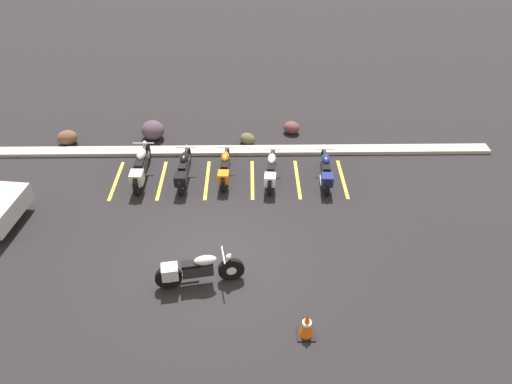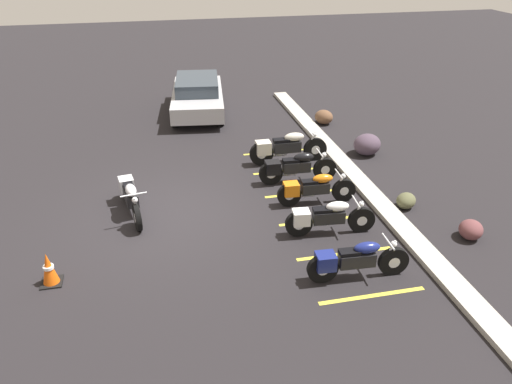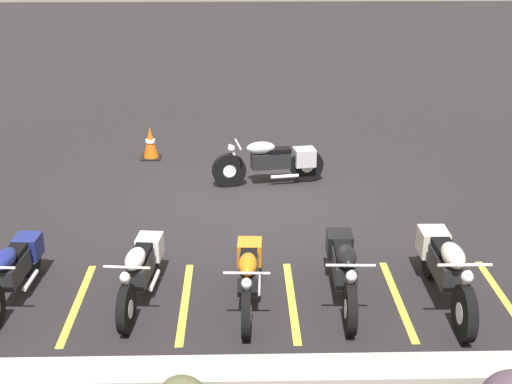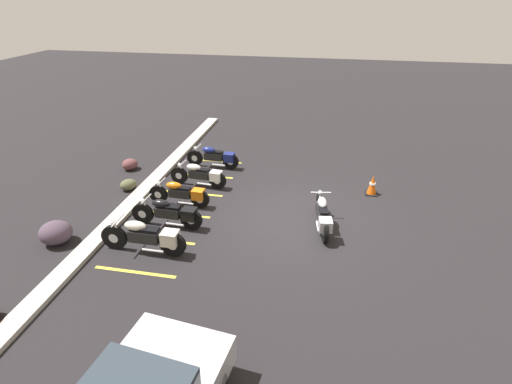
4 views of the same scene
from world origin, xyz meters
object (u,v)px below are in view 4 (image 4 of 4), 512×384
at_px(landscape_rock_1, 130,164).
at_px(landscape_rock_3, 56,233).
at_px(parked_bike_0, 147,237).
at_px(traffic_cone, 372,185).
at_px(parked_bike_2, 182,194).
at_px(parked_bike_4, 215,157).
at_px(parked_bike_1, 170,213).
at_px(parked_bike_3, 201,175).
at_px(motorcycle_silver_featured, 323,215).
at_px(landscape_rock_0, 129,185).

relative_size(landscape_rock_1, landscape_rock_3, 0.69).
bearing_deg(parked_bike_0, traffic_cone, -142.31).
distance_m(parked_bike_2, parked_bike_4, 3.07).
xyz_separation_m(parked_bike_0, parked_bike_2, (2.55, 0.01, -0.07)).
bearing_deg(landscape_rock_1, parked_bike_1, -139.19).
bearing_deg(landscape_rock_1, parked_bike_3, -105.46).
bearing_deg(motorcycle_silver_featured, parked_bike_4, 40.02).
distance_m(parked_bike_2, landscape_rock_0, 2.30).
bearing_deg(landscape_rock_3, parked_bike_0, -88.72).
xyz_separation_m(parked_bike_2, landscape_rock_3, (-2.61, 2.59, -0.10)).
relative_size(parked_bike_0, landscape_rock_3, 2.71).
distance_m(parked_bike_1, landscape_rock_0, 3.01).
bearing_deg(parked_bike_3, landscape_rock_1, -9.90).
bearing_deg(parked_bike_3, parked_bike_0, 93.42).
distance_m(landscape_rock_3, traffic_cone, 9.65).
relative_size(motorcycle_silver_featured, landscape_rock_0, 3.74).
bearing_deg(landscape_rock_0, parked_bike_0, -145.90).
bearing_deg(traffic_cone, landscape_rock_1, 87.96).
relative_size(motorcycle_silver_featured, parked_bike_2, 1.05).
height_order(parked_bike_0, parked_bike_1, parked_bike_0).
height_order(motorcycle_silver_featured, parked_bike_1, parked_bike_1).
relative_size(parked_bike_2, landscape_rock_1, 3.39).
bearing_deg(parked_bike_4, landscape_rock_0, 48.06).
relative_size(parked_bike_2, landscape_rock_3, 2.35).
bearing_deg(landscape_rock_3, landscape_rock_0, -7.11).
bearing_deg(parked_bike_1, landscape_rock_1, -47.03).
relative_size(parked_bike_1, landscape_rock_1, 3.63).
bearing_deg(landscape_rock_3, motorcycle_silver_featured, -73.43).
bearing_deg(traffic_cone, landscape_rock_0, 98.83).
bearing_deg(motorcycle_silver_featured, landscape_rock_1, 59.72).
relative_size(parked_bike_2, parked_bike_3, 0.98).
xyz_separation_m(parked_bike_1, parked_bike_4, (4.31, -0.08, -0.02)).
xyz_separation_m(motorcycle_silver_featured, parked_bike_0, (-2.02, 4.37, 0.04)).
xyz_separation_m(motorcycle_silver_featured, landscape_rock_3, (-2.08, 6.98, -0.12)).
height_order(parked_bike_0, parked_bike_3, parked_bike_0).
distance_m(parked_bike_1, parked_bike_2, 1.25).
height_order(parked_bike_3, parked_bike_4, parked_bike_4).
bearing_deg(landscape_rock_1, landscape_rock_0, -154.94).
bearing_deg(traffic_cone, parked_bike_2, 108.20).
bearing_deg(traffic_cone, parked_bike_3, 95.33).
bearing_deg(parked_bike_3, landscape_rock_0, 22.67).
bearing_deg(traffic_cone, landscape_rock_3, 118.17).
height_order(parked_bike_3, landscape_rock_1, parked_bike_3).
bearing_deg(parked_bike_2, parked_bike_4, -91.09).
bearing_deg(parked_bike_3, traffic_cone, -169.12).
bearing_deg(traffic_cone, parked_bike_0, 127.32).
bearing_deg(landscape_rock_3, landscape_rock_1, 3.80).
xyz_separation_m(motorcycle_silver_featured, landscape_rock_0, (1.22, 6.56, -0.26)).
height_order(parked_bike_2, landscape_rock_0, parked_bike_2).
xyz_separation_m(parked_bike_4, landscape_rock_0, (-2.38, 2.37, -0.24)).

